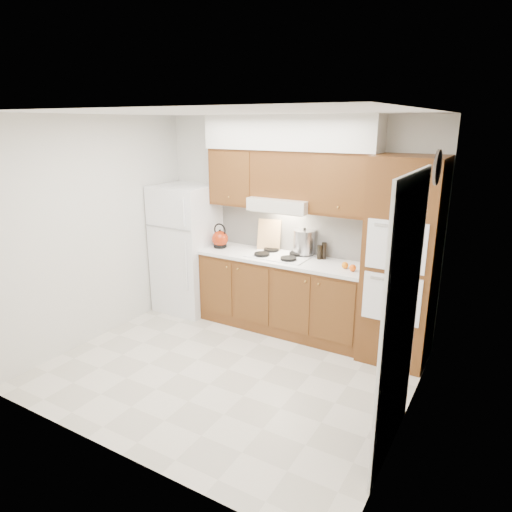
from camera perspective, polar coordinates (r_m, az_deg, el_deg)
The scene contains 26 objects.
floor at distance 4.98m, azimuth -3.55°, elevation -13.95°, with size 3.60×3.60×0.00m, color beige.
ceiling at distance 4.30m, azimuth -4.18°, elevation 17.50°, with size 3.60×3.60×0.00m, color white.
wall_back at distance 5.73m, azimuth 4.57°, elevation 4.12°, with size 3.60×0.02×2.60m, color silver.
wall_left at distance 5.65m, azimuth -19.20°, elevation 3.06°, with size 0.02×3.00×2.60m, color silver.
wall_right at distance 3.81m, azimuth 19.29°, elevation -3.16°, with size 0.02×3.00×2.60m, color silver.
fridge at distance 6.28m, azimuth -8.61°, elevation 0.93°, with size 0.75×0.72×1.72m, color white.
base_cabinets at distance 5.71m, azimuth 3.29°, elevation -4.82°, with size 2.11×0.60×0.90m, color brown.
countertop at distance 5.55m, azimuth 3.32°, elevation -0.33°, with size 2.13×0.62×0.04m, color white.
backsplash at distance 5.73m, azimuth 4.71°, elevation 3.28°, with size 2.11×0.03×0.56m, color white.
oven_cabinet at distance 5.03m, azimuth 17.77°, elevation -0.73°, with size 0.70×0.65×2.20m, color brown.
upper_cab_left at distance 5.85m, azimuth -2.44°, elevation 9.86°, with size 0.63×0.33×0.70m, color brown.
upper_cab_right at distance 5.22m, azimuth 11.07°, elevation 8.79°, with size 0.73×0.33×0.70m, color brown.
range_hood at distance 5.49m, azimuth 3.37°, elevation 6.53°, with size 0.75×0.45×0.15m, color silver.
upper_cab_over_hood at distance 5.50m, azimuth 3.72°, elevation 10.21°, with size 0.75×0.33×0.55m, color brown.
soffit at distance 5.43m, azimuth 4.23°, elevation 15.15°, with size 2.13×0.36×0.40m, color silver.
cooktop at distance 5.58m, azimuth 2.96°, elevation 0.05°, with size 0.74×0.50×0.01m, color white.
doorway at distance 3.58m, azimuth 17.58°, elevation -8.57°, with size 0.02×0.90×2.10m, color black.
wall_clock at distance 4.17m, azimuth 21.74°, elevation 10.25°, with size 0.30×0.30×0.02m, color #3F3833.
kettle at distance 5.94m, azimuth -4.52°, elevation 2.15°, with size 0.21×0.21×0.21m, color maroon.
cutting_board at distance 5.80m, azimuth 1.64°, elevation 2.68°, with size 0.30×0.02×0.39m, color tan.
stock_pot at distance 5.60m, azimuth 6.04°, elevation 1.78°, with size 0.27×0.27×0.28m, color #ACACB1.
condiment_a at distance 5.49m, azimuth 8.52°, elevation 0.55°, with size 0.05×0.05×0.19m, color black.
condiment_b at distance 5.53m, azimuth 8.50°, elevation 0.71°, with size 0.06×0.06×0.19m, color black.
condiment_c at distance 5.48m, azimuth 7.96°, elevation 0.47°, with size 0.06×0.06×0.17m, color black.
orange_near at distance 5.11m, azimuth 11.99°, elevation -1.47°, with size 0.08×0.08×0.08m, color #EF590C.
orange_far at distance 5.19m, azimuth 11.07°, elevation -1.15°, with size 0.07×0.07×0.07m, color orange.
Camera 1 is at (2.42, -3.56, 2.52)m, focal length 32.00 mm.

